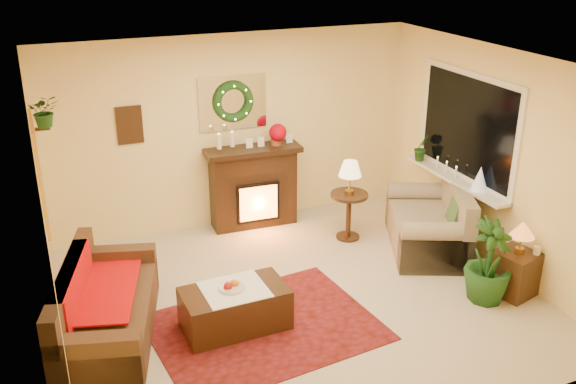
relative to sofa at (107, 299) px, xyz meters
name	(u,v)px	position (x,y,z in m)	size (l,w,h in m)	color
floor	(300,298)	(2.04, -0.09, -0.43)	(5.00, 5.00, 0.00)	beige
ceiling	(302,65)	(2.04, -0.09, 2.17)	(5.00, 5.00, 0.00)	white
wall_back	(233,132)	(2.04, 2.16, 0.87)	(5.00, 5.00, 0.00)	#EFD88C
wall_front	(424,297)	(2.04, -2.34, 0.87)	(5.00, 5.00, 0.00)	#EFD88C
wall_left	(46,231)	(-0.46, -0.09, 0.87)	(4.50, 4.50, 0.00)	#EFD88C
wall_right	(496,159)	(4.54, -0.09, 0.87)	(4.50, 4.50, 0.00)	#EFD88C
area_rug	(265,327)	(1.48, -0.47, -0.42)	(2.23, 1.67, 0.01)	#47190E
sofa	(107,299)	(0.00, 0.00, 0.00)	(0.81, 1.85, 0.80)	#4D3224
red_throw	(96,291)	(-0.09, 0.17, 0.02)	(0.78, 1.27, 0.02)	#DC4A21
fireplace	(253,187)	(2.23, 1.95, 0.12)	(1.14, 0.36, 1.05)	black
poinsettia	(278,133)	(2.58, 1.90, 0.87)	(0.23, 0.23, 0.23)	#AD0114
mantel_candle_a	(219,142)	(1.77, 1.94, 0.83)	(0.07, 0.07, 0.20)	white
mantel_candle_b	(232,139)	(1.96, 1.97, 0.83)	(0.07, 0.07, 0.20)	white
mantel_mirror	(233,103)	(2.04, 2.14, 1.27)	(0.92, 0.02, 0.72)	white
wreath	(234,102)	(2.04, 2.10, 1.29)	(0.55, 0.55, 0.11)	#194719
wall_art	(130,125)	(0.69, 2.14, 1.12)	(0.32, 0.03, 0.48)	#381E11
gold_mirror	(39,173)	(-0.44, 0.21, 1.32)	(0.03, 0.84, 1.00)	gold
hanging_plant	(47,126)	(-0.30, 0.96, 1.54)	(0.33, 0.28, 0.36)	#194719
loveseat	(428,217)	(4.03, 0.43, -0.01)	(0.87, 1.50, 0.87)	#B5AA8E
window_frame	(468,127)	(4.53, 0.46, 1.12)	(0.03, 1.86, 1.36)	white
window_glass	(467,127)	(4.51, 0.46, 1.12)	(0.02, 1.70, 1.22)	black
window_sill	(455,179)	(4.42, 0.46, 0.44)	(0.22, 1.86, 0.04)	white
mini_tree	(480,178)	(4.43, 0.02, 0.61)	(0.20, 0.20, 0.30)	silver
sill_plant	(422,147)	(4.38, 1.19, 0.65)	(0.26, 0.21, 0.47)	#1A6318
side_table_round	(349,215)	(3.23, 1.06, -0.11)	(0.49, 0.49, 0.64)	black
lamp_cream	(350,176)	(3.23, 1.06, 0.45)	(0.30, 0.30, 0.45)	beige
end_table_square	(515,272)	(4.29, -0.90, -0.16)	(0.42, 0.42, 0.51)	#391610
lamp_tiffany	(522,234)	(4.31, -0.90, 0.31)	(0.28, 0.28, 0.40)	orange
coffee_table	(235,310)	(1.20, -0.33, -0.22)	(1.06, 0.58, 0.44)	black
fruit_bowl	(232,289)	(1.18, -0.32, 0.02)	(0.26, 0.26, 0.06)	beige
floor_palm	(489,263)	(3.93, -0.88, 0.02)	(1.58, 1.58, 2.82)	#194817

